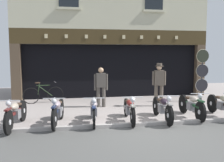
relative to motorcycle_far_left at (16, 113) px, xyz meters
The scene contains 14 objects.
ground 4.11m from the motorcycle_far_left, 22.52° to the right, with size 21.51×22.00×0.18m.
shop_facade 7.55m from the motorcycle_far_left, 59.52° to the left, with size 9.81×4.42×6.69m.
motorcycle_far_left is the anchor object (origin of this frame).
motorcycle_left 1.21m from the motorcycle_far_left, ahead, with size 0.62×2.01×0.93m.
motorcycle_center_left 2.31m from the motorcycle_far_left, ahead, with size 0.62×1.94×0.90m.
motorcycle_center 3.45m from the motorcycle_far_left, ahead, with size 0.62×1.99×0.90m.
motorcycle_center_right 4.54m from the motorcycle_far_left, ahead, with size 0.62×2.07×0.91m.
motorcycle_right 5.64m from the motorcycle_far_left, ahead, with size 0.62×2.02×0.93m.
motorcycle_far_right 6.72m from the motorcycle_far_left, ahead, with size 0.62×2.00×0.92m.
salesman_left 3.80m from the motorcycle_far_left, 40.81° to the left, with size 0.56×0.25×1.60m.
shopkeeper_center 5.71m from the motorcycle_far_left, 23.02° to the left, with size 0.55×0.36×1.77m.
tyre_sign_pole 8.08m from the motorcycle_far_left, 20.89° to the left, with size 0.60×0.06×2.35m.
advert_board_near 5.17m from the motorcycle_far_left, 73.09° to the left, with size 0.78×0.03×0.92m.
leaning_bicycle 3.78m from the motorcycle_far_left, 82.81° to the left, with size 1.73×0.51×0.95m.
Camera 1 is at (-2.32, -7.27, 2.17)m, focal length 41.62 mm.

